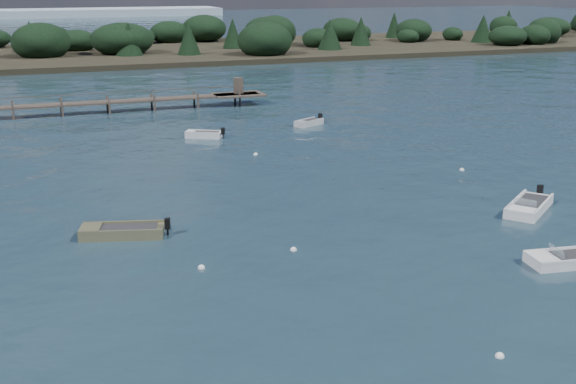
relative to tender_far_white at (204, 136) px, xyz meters
name	(u,v)px	position (x,y,z in m)	size (l,w,h in m)	color
ground	(175,90)	(3.18, 26.13, -0.15)	(400.00, 400.00, 0.00)	#152631
tender_far_white	(204,136)	(0.00, 0.00, 0.00)	(3.10, 2.36, 1.08)	silver
dinghy_mid_grey	(122,233)	(-9.44, -21.07, 0.00)	(4.50, 2.58, 1.12)	#6A6646
dinghy_mid_white_a	(574,260)	(9.15, -31.80, -0.01)	(4.65, 2.19, 1.07)	silver
tender_far_grey_b	(309,124)	(9.80, 1.66, 0.00)	(3.07, 2.29, 1.07)	#A3A7AA
dinghy_mid_white_b	(529,208)	(12.22, -24.76, 0.00)	(4.47, 3.99, 1.18)	silver
buoy_a	(500,357)	(0.90, -37.63, -0.15)	(0.32, 0.32, 0.32)	white
buoy_c	(201,268)	(-6.74, -26.46, -0.15)	(0.32, 0.32, 0.32)	white
buoy_e	(255,155)	(2.10, -7.02, -0.15)	(0.32, 0.32, 0.32)	white
buoy_extra_a	(462,170)	(13.69, -16.03, -0.15)	(0.32, 0.32, 0.32)	white
buoy_extra_b	(294,250)	(-2.12, -25.85, -0.15)	(0.32, 0.32, 0.32)	white
far_headland	(268,39)	(28.18, 66.13, 1.81)	(190.00, 40.00, 5.80)	black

